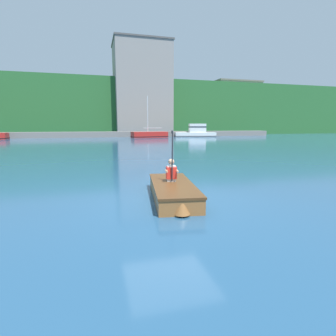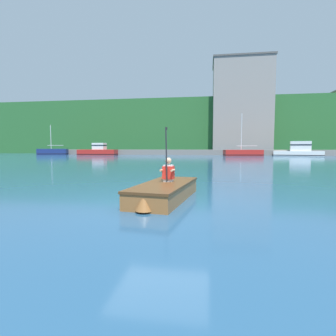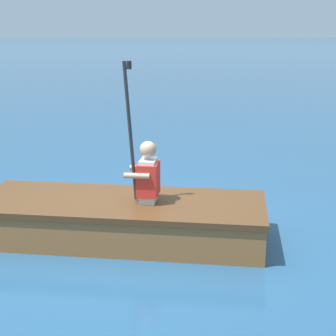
% 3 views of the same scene
% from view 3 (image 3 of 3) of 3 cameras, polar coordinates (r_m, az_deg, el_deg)
% --- Properties ---
extents(ground_plane, '(300.00, 300.00, 0.00)m').
position_cam_3_polar(ground_plane, '(5.67, -4.77, -7.34)').
color(ground_plane, navy).
extents(rowboat_foreground, '(1.51, 3.20, 0.42)m').
position_cam_3_polar(rowboat_foreground, '(5.51, -5.70, -5.36)').
color(rowboat_foreground, '#935B2D').
rests_on(rowboat_foreground, ground).
extents(person_paddler, '(0.39, 0.37, 1.44)m').
position_cam_3_polar(person_paddler, '(5.29, -2.33, -0.65)').
color(person_paddler, silver).
rests_on(person_paddler, rowboat_foreground).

